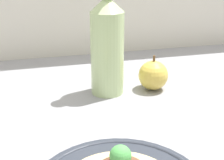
# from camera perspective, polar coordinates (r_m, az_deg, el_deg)

# --- Properties ---
(ground_plane) EXTENTS (1.80, 1.10, 0.04)m
(ground_plane) POSITION_cam_1_polar(r_m,az_deg,el_deg) (0.60, 6.84, -11.17)
(ground_plane) COLOR gray
(cider_bottle) EXTENTS (0.08, 0.08, 0.29)m
(cider_bottle) POSITION_cam_1_polar(r_m,az_deg,el_deg) (0.72, -0.88, 6.67)
(cider_bottle) COLOR #B7D18E
(cider_bottle) RESTS_ON ground_plane
(apple) EXTENTS (0.07, 0.07, 0.09)m
(apple) POSITION_cam_1_polar(r_m,az_deg,el_deg) (0.77, 7.54, 0.86)
(apple) COLOR gold
(apple) RESTS_ON ground_plane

